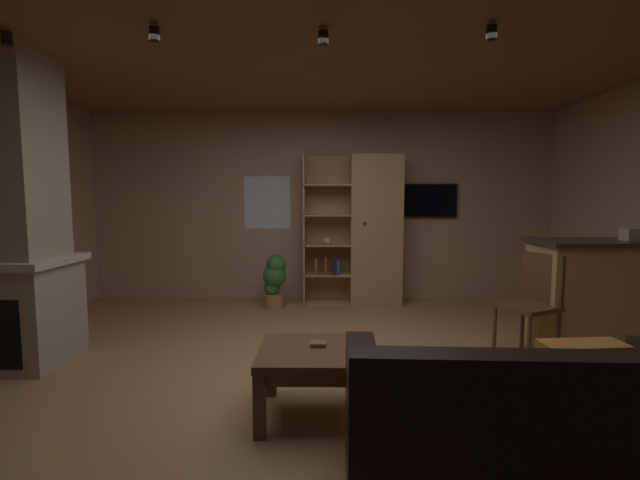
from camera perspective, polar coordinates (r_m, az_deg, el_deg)
name	(u,v)px	position (r m, az deg, el deg)	size (l,w,h in m)	color
floor	(319,377)	(3.61, -0.07, -17.64)	(6.32, 5.41, 0.02)	#A37A4C
wall_back	(322,207)	(6.05, 0.23, 4.34)	(6.44, 0.06, 2.58)	tan
ceiling	(319,38)	(3.53, -0.07, 25.09)	(6.32, 5.41, 0.02)	brown
window_pane_back	(267,203)	(6.07, -6.94, 4.89)	(0.64, 0.01, 0.72)	white
stone_fireplace	(8,228)	(4.46, -35.85, 1.32)	(0.95, 0.80, 2.58)	tan
bookshelf_cabinet	(369,231)	(5.83, 6.47, 1.18)	(1.30, 0.41, 1.98)	tan
kitchen_bar_counter	(614,295)	(4.85, 34.22, -6.04)	(1.46, 0.64, 1.03)	tan
tissue_box	(630,235)	(4.78, 35.63, 0.58)	(0.12, 0.12, 0.11)	#BFB299
leather_couch	(534,446)	(2.33, 26.33, -23.12)	(1.68, 0.91, 0.84)	black
coffee_table	(313,361)	(2.91, -0.89, -15.65)	(0.70, 0.65, 0.44)	brown
table_book_0	(319,344)	(2.92, -0.12, -13.50)	(0.10, 0.10, 0.03)	brown
dining_chair	(533,298)	(4.30, 26.26, -6.86)	(0.56, 0.56, 0.92)	brown
potted_floor_plant	(275,279)	(5.62, -6.00, -5.17)	(0.30, 0.30, 0.69)	#B77051
wall_mounted_tv	(427,201)	(6.15, 13.89, 5.05)	(0.82, 0.06, 0.46)	black
track_light_spot_0	(7,38)	(3.95, -35.92, 20.70)	(0.07, 0.07, 0.09)	black
track_light_spot_1	(154,34)	(3.41, -20.97, 23.99)	(0.07, 0.07, 0.09)	black
track_light_spot_2	(323,37)	(3.29, 0.44, 25.09)	(0.07, 0.07, 0.09)	black
track_light_spot_3	(492,32)	(3.40, 21.65, 24.04)	(0.07, 0.07, 0.09)	black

